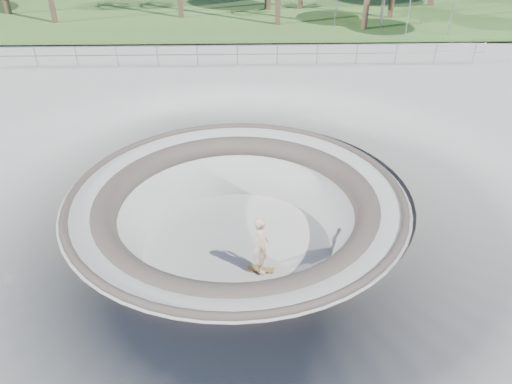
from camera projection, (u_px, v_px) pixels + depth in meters
ground at (236, 195)px, 15.12m from camera, size 180.00×180.00×0.00m
skate_bowl at (237, 242)px, 16.09m from camera, size 14.00×14.00×4.10m
distant_hills at (268, 12)px, 67.39m from camera, size 103.20×45.00×28.60m
safety_railing at (237, 55)px, 24.93m from camera, size 25.00×0.06×1.03m
skateboard at (261, 269)px, 14.98m from camera, size 0.84×0.37×0.08m
skater at (261, 244)px, 14.49m from camera, size 0.51×0.72×1.85m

